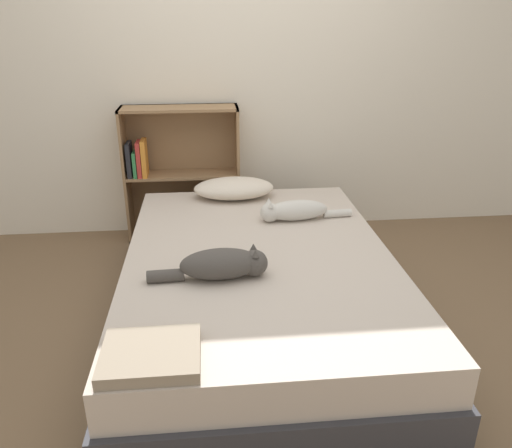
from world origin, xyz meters
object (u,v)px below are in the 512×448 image
object	(u,v)px
cat_dark	(224,264)
bookshelf	(178,171)
cat_light	(293,211)
bed	(259,289)
pillow	(234,188)

from	to	relation	value
cat_dark	bookshelf	size ratio (longest dim) A/B	0.58
cat_light	bookshelf	xyz separation A→B (m)	(-0.73, 0.85, 0.02)
cat_light	bed	bearing A→B (deg)	55.34
bookshelf	pillow	bearing A→B (deg)	-47.04
pillow	bookshelf	xyz separation A→B (m)	(-0.39, 0.42, 0.01)
pillow	bookshelf	distance (m)	0.58
cat_light	cat_dark	xyz separation A→B (m)	(-0.45, -0.68, 0.01)
pillow	cat_light	size ratio (longest dim) A/B	0.94
cat_dark	bed	bearing A→B (deg)	49.16
pillow	bookshelf	bearing A→B (deg)	132.96
cat_dark	bookshelf	distance (m)	1.56
bed	pillow	world-z (taller)	pillow
pillow	cat_light	xyz separation A→B (m)	(0.34, -0.43, -0.01)
cat_light	bookshelf	world-z (taller)	bookshelf
pillow	bookshelf	world-z (taller)	bookshelf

